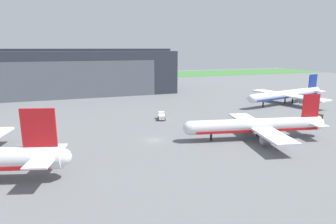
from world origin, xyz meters
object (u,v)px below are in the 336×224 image
ops_van (317,118)px  airliner_far_right (287,95)px  airliner_near_right (256,126)px  fuel_bowser (162,116)px  maintenance_hangar (70,73)px

ops_van → airliner_far_right: bearing=67.6°
airliner_far_right → ops_van: (-10.99, -26.71, -3.01)m
airliner_near_right → ops_van: size_ratio=9.04×
airliner_far_right → fuel_bowser: size_ratio=8.30×
fuel_bowser → ops_van: bearing=-21.2°
ops_van → airliner_near_right: bearing=-162.9°
maintenance_hangar → ops_van: 112.81m
airliner_far_right → fuel_bowser: bearing=-171.9°
airliner_far_right → ops_van: airliner_far_right is taller
maintenance_hangar → airliner_near_right: bearing=-64.3°
airliner_near_right → ops_van: 31.82m
maintenance_hangar → ops_van: maintenance_hangar is taller
airliner_near_right → fuel_bowser: bearing=121.7°
fuel_bowser → ops_van: size_ratio=1.26×
maintenance_hangar → airliner_far_right: size_ratio=2.39×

